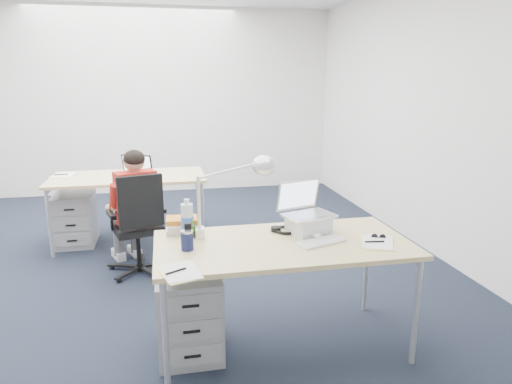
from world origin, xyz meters
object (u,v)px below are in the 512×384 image
bear_figurine (190,227)px  desk_lamp (224,195)px  seated_person (133,209)px  far_cup (146,167)px  cordless_phone (188,236)px  wireless_keyboard (321,242)px  can_koozie (187,240)px  computer_mouse (316,236)px  book_stack (183,225)px  office_chair (139,245)px  dark_laptop (132,166)px  drawer_pedestal_far (75,219)px  silver_laptop (309,209)px  desk_near (283,249)px  desk_far (128,180)px  water_bottle (187,218)px  sunglasses (379,237)px  drawer_pedestal_near (189,312)px  headphones (287,229)px

bear_figurine → desk_lamp: desk_lamp is taller
seated_person → far_cup: 1.01m
cordless_phone → far_cup: (-0.32, 2.53, -0.03)m
wireless_keyboard → can_koozie: bearing=157.6°
computer_mouse → book_stack: book_stack is taller
desk_lamp → can_koozie: bearing=-155.3°
office_chair → far_cup: office_chair is taller
bear_figurine → dark_laptop: (-0.47, 1.99, 0.05)m
dark_laptop → drawer_pedestal_far: bearing=-171.3°
silver_laptop → wireless_keyboard: bearing=-101.8°
drawer_pedestal_far → desk_near: bearing=-54.5°
desk_near → dark_laptop: bearing=115.3°
computer_mouse → desk_far: bearing=125.4°
bear_figurine → can_koozie: bearing=-97.1°
drawer_pedestal_far → desk_lamp: (1.34, -2.16, 0.73)m
water_bottle → cordless_phone: 0.20m
bear_figurine → dark_laptop: 2.05m
wireless_keyboard → desk_lamp: (-0.57, 0.25, 0.27)m
can_koozie → dark_laptop: 2.26m
seated_person → bear_figurine: 1.46m
computer_mouse → sunglasses: size_ratio=1.06×
office_chair → can_koozie: office_chair is taller
silver_laptop → bear_figurine: 0.79m
office_chair → bear_figurine: bearing=-87.6°
cordless_phone → drawer_pedestal_far: bearing=112.4°
desk_lamp → desk_near: bearing=-43.5°
drawer_pedestal_near → can_koozie: size_ratio=4.49×
can_koozie → office_chair: bearing=104.6°
seated_person → desk_lamp: bearing=-85.8°
drawer_pedestal_near → silver_laptop: size_ratio=1.62×
seated_person → can_koozie: (0.42, -1.59, 0.23)m
desk_near → desk_far: bearing=115.4°
drawer_pedestal_near → book_stack: (-0.01, 0.25, 0.51)m
computer_mouse → cordless_phone: cordless_phone is taller
desk_near → headphones: 0.22m
drawer_pedestal_far → wireless_keyboard: wireless_keyboard is taller
book_stack → desk_near: bearing=-28.2°
silver_laptop → far_cup: silver_laptop is taller
dark_laptop → far_cup: size_ratio=3.30×
can_koozie → dark_laptop: bearing=101.2°
cordless_phone → far_cup: size_ratio=1.55×
drawer_pedestal_far → computer_mouse: bearing=-50.6°
seated_person → computer_mouse: seated_person is taller
drawer_pedestal_near → silver_laptop: bearing=4.3°
sunglasses → headphones: bearing=177.2°
bear_figurine → dark_laptop: dark_laptop is taller
drawer_pedestal_near → silver_laptop: silver_laptop is taller
water_bottle → book_stack: water_bottle is taller
silver_laptop → water_bottle: size_ratio=1.33×
silver_laptop → office_chair: bearing=115.1°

